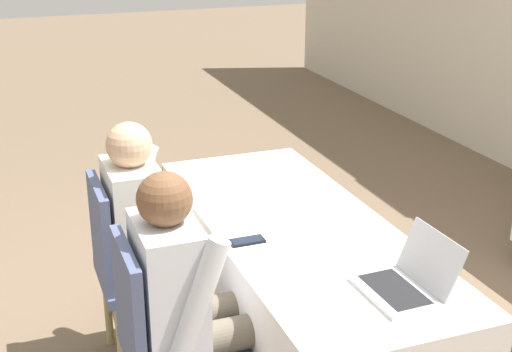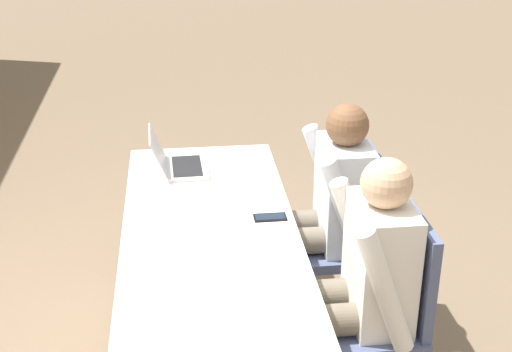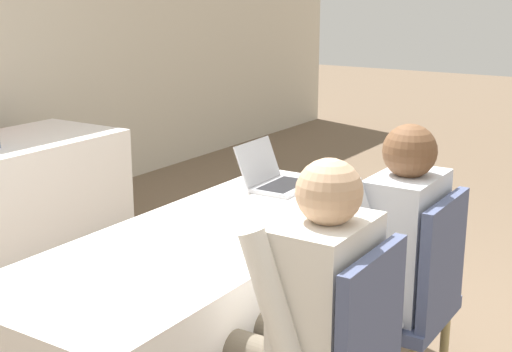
{
  "view_description": "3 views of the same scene",
  "coord_description": "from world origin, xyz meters",
  "px_view_note": "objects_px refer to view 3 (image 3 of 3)",
  "views": [
    {
      "loc": [
        2.57,
        -1.16,
        2.03
      ],
      "look_at": [
        0.0,
        -0.2,
        0.99
      ],
      "focal_mm": 50.0,
      "sensor_mm": 36.0,
      "label": 1
    },
    {
      "loc": [
        -2.68,
        0.12,
        2.21
      ],
      "look_at": [
        0.0,
        -0.2,
        0.99
      ],
      "focal_mm": 50.0,
      "sensor_mm": 36.0,
      "label": 2
    },
    {
      "loc": [
        -2.1,
        -1.56,
        1.65
      ],
      "look_at": [
        0.0,
        -0.2,
        0.99
      ],
      "focal_mm": 50.0,
      "sensor_mm": 36.0,
      "label": 3
    }
  ],
  "objects_px": {
    "person_white_shirt": "(385,252)",
    "laptop": "(276,179)",
    "cell_phone": "(285,236)",
    "chair_near_right": "(408,296)",
    "person_checkered_shirt": "(303,314)"
  },
  "relations": [
    {
      "from": "person_white_shirt",
      "to": "person_checkered_shirt",
      "type": "bearing_deg",
      "value": 0.0
    },
    {
      "from": "cell_phone",
      "to": "person_white_shirt",
      "type": "distance_m",
      "value": 0.39
    },
    {
      "from": "laptop",
      "to": "person_white_shirt",
      "type": "bearing_deg",
      "value": -117.91
    },
    {
      "from": "cell_phone",
      "to": "person_white_shirt",
      "type": "height_order",
      "value": "person_white_shirt"
    },
    {
      "from": "laptop",
      "to": "cell_phone",
      "type": "xyz_separation_m",
      "value": [
        -0.58,
        -0.39,
        -0.04
      ]
    },
    {
      "from": "person_white_shirt",
      "to": "laptop",
      "type": "bearing_deg",
      "value": -116.29
    },
    {
      "from": "cell_phone",
      "to": "chair_near_right",
      "type": "height_order",
      "value": "chair_near_right"
    },
    {
      "from": "person_checkered_shirt",
      "to": "person_white_shirt",
      "type": "bearing_deg",
      "value": -180.0
    },
    {
      "from": "laptop",
      "to": "person_white_shirt",
      "type": "height_order",
      "value": "person_white_shirt"
    },
    {
      "from": "laptop",
      "to": "chair_near_right",
      "type": "height_order",
      "value": "laptop"
    },
    {
      "from": "cell_phone",
      "to": "chair_near_right",
      "type": "xyz_separation_m",
      "value": [
        0.23,
        -0.41,
        -0.23
      ]
    },
    {
      "from": "laptop",
      "to": "person_white_shirt",
      "type": "relative_size",
      "value": 0.27
    },
    {
      "from": "laptop",
      "to": "cell_phone",
      "type": "distance_m",
      "value": 0.7
    },
    {
      "from": "laptop",
      "to": "person_checkered_shirt",
      "type": "height_order",
      "value": "person_checkered_shirt"
    },
    {
      "from": "person_white_shirt",
      "to": "cell_phone",
      "type": "bearing_deg",
      "value": -53.4
    }
  ]
}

